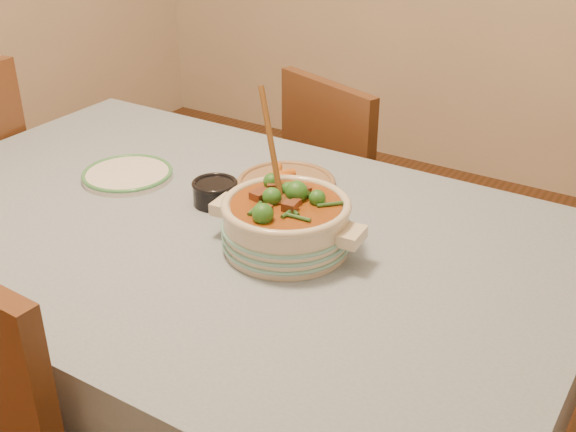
% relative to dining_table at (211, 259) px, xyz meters
% --- Properties ---
extents(dining_table, '(1.68, 1.08, 0.76)m').
position_rel_dining_table_xyz_m(dining_table, '(0.00, 0.00, 0.00)').
color(dining_table, brown).
rests_on(dining_table, floor).
extents(stew_casserole, '(0.35, 0.29, 0.33)m').
position_rel_dining_table_xyz_m(stew_casserole, '(0.21, 0.01, 0.16)').
color(stew_casserole, beige).
rests_on(stew_casserole, dining_table).
extents(white_plate, '(0.30, 0.30, 0.02)m').
position_rel_dining_table_xyz_m(white_plate, '(-0.34, 0.09, 0.10)').
color(white_plate, silver).
rests_on(white_plate, dining_table).
extents(condiment_bowl, '(0.12, 0.12, 0.06)m').
position_rel_dining_table_xyz_m(condiment_bowl, '(-0.05, 0.10, 0.12)').
color(condiment_bowl, black).
rests_on(condiment_bowl, dining_table).
extents(fried_plate, '(0.30, 0.30, 0.04)m').
position_rel_dining_table_xyz_m(fried_plate, '(0.05, 0.26, 0.11)').
color(fried_plate, '#927650').
rests_on(fried_plate, dining_table).
extents(chair_far, '(0.53, 0.53, 0.88)m').
position_rel_dining_table_xyz_m(chair_far, '(-0.07, 0.84, -0.16)').
color(chair_far, brown).
rests_on(chair_far, floor).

